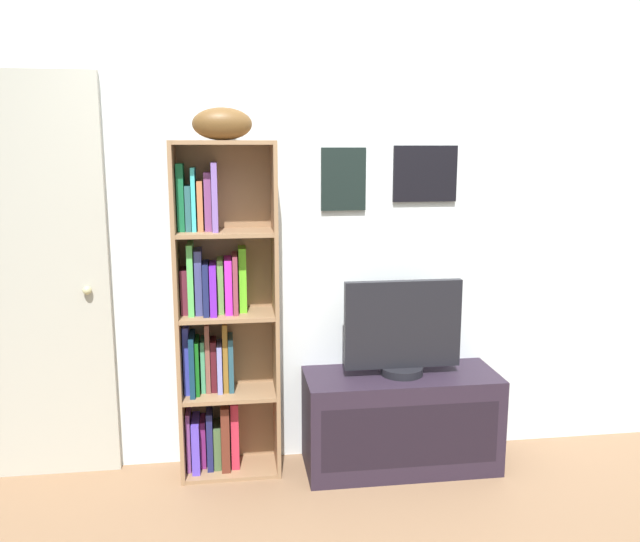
{
  "coord_description": "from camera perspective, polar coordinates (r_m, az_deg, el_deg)",
  "views": [
    {
      "loc": [
        -0.58,
        -2.27,
        1.68
      ],
      "look_at": [
        -0.14,
        0.85,
        1.08
      ],
      "focal_mm": 36.99,
      "sensor_mm": 36.0,
      "label": 1
    }
  ],
  "objects": [
    {
      "name": "back_wall",
      "position": [
        3.47,
        1.73,
        3.92
      ],
      "size": [
        4.8,
        0.08,
        2.52
      ],
      "color": "silver",
      "rests_on": "ground"
    },
    {
      "name": "bookshelf",
      "position": [
        3.39,
        -8.82,
        -4.5
      ],
      "size": [
        0.5,
        0.27,
        1.7
      ],
      "color": "#8C6948",
      "rests_on": "ground"
    },
    {
      "name": "football",
      "position": [
        3.24,
        -8.46,
        12.48
      ],
      "size": [
        0.29,
        0.16,
        0.15
      ],
      "primitive_type": "ellipsoid",
      "rotation": [
        0.0,
        0.0,
        0.04
      ],
      "color": "brown",
      "rests_on": "bookshelf"
    },
    {
      "name": "tv_stand",
      "position": [
        3.58,
        6.99,
        -12.71
      ],
      "size": [
        1.0,
        0.41,
        0.51
      ],
      "color": "#251B29",
      "rests_on": "ground"
    },
    {
      "name": "television",
      "position": [
        3.41,
        7.17,
        -5.06
      ],
      "size": [
        0.61,
        0.22,
        0.5
      ],
      "color": "black",
      "rests_on": "tv_stand"
    },
    {
      "name": "door",
      "position": [
        3.56,
        -24.67,
        -0.94
      ],
      "size": [
        0.88,
        0.09,
        2.03
      ],
      "color": "#ABA99D",
      "rests_on": "ground"
    }
  ]
}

